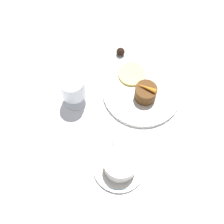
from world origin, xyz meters
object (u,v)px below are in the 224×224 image
dinner_plate (142,91)px  dessert_cake (146,93)px  wine_glass (73,88)px  fork (160,148)px  coffee_cup (120,164)px

dinner_plate → dessert_cake: 0.04m
wine_glass → fork: wine_glass is taller
dinner_plate → dessert_cake: bearing=-178.7°
wine_glass → dessert_cake: size_ratio=1.74×
dinner_plate → coffee_cup: (-0.20, 0.13, 0.03)m
dinner_plate → fork: dinner_plate is taller
dinner_plate → dessert_cake: (-0.02, -0.00, 0.03)m
dinner_plate → dessert_cake: size_ratio=3.73×
wine_glass → fork: 0.28m
coffee_cup → dessert_cake: bearing=-35.7°
coffee_cup → fork: (0.02, -0.12, -0.03)m
dinner_plate → wine_glass: bearing=81.9°
dessert_cake → coffee_cup: bearing=144.3°
coffee_cup → fork: 0.12m
dinner_plate → dessert_cake: dessert_cake is taller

